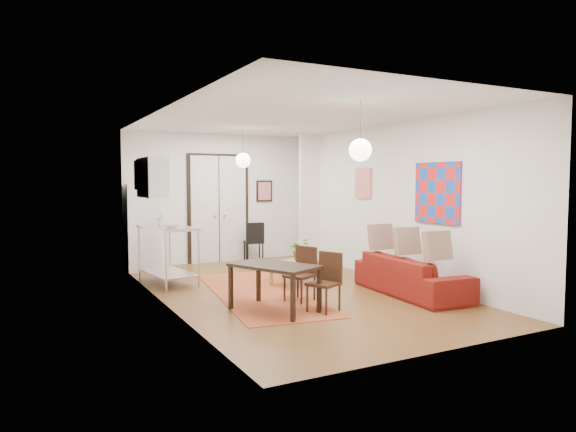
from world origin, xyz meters
name	(u,v)px	position (x,y,z in m)	size (l,w,h in m)	color
floor	(289,290)	(0.00, 0.00, 0.00)	(7.00, 7.00, 0.00)	brown
ceiling	(289,117)	(0.00, 0.00, 2.90)	(4.20, 7.00, 0.02)	white
wall_back	(218,198)	(0.00, 3.50, 1.45)	(4.20, 0.02, 2.90)	white
wall_front	(442,218)	(0.00, -3.50, 1.45)	(4.20, 0.02, 2.90)	white
wall_left	(164,208)	(-2.10, 0.00, 1.45)	(0.02, 7.00, 2.90)	white
wall_right	(390,202)	(2.10, 0.00, 1.45)	(0.02, 7.00, 2.90)	white
double_doors	(219,209)	(0.00, 3.46, 1.20)	(1.44, 0.06, 2.50)	white
stub_partition	(309,198)	(1.85, 2.55, 1.45)	(0.50, 0.10, 2.90)	white
wall_cabinet	(152,178)	(-1.92, 1.50, 1.90)	(0.35, 1.00, 0.70)	white
painting_popart	(437,193)	(2.08, -1.25, 1.65)	(0.05, 1.00, 1.00)	red
painting_abstract	(363,183)	(2.08, 0.80, 1.80)	(0.05, 0.50, 0.60)	white
poster_back	(264,191)	(1.15, 3.47, 1.60)	(0.40, 0.03, 0.50)	red
print_left	(138,175)	(-2.07, 2.00, 1.95)	(0.03, 0.44, 0.54)	#93623D
pendant_back	(243,160)	(0.00, 2.00, 2.25)	(0.30, 0.30, 0.80)	white
pendant_front	(360,150)	(0.00, -2.00, 2.25)	(0.30, 0.30, 0.80)	white
kilim_rug	(260,293)	(-0.52, 0.06, 0.00)	(1.43, 3.81, 0.01)	#C45431
sofa	(411,275)	(1.61, -1.18, 0.32)	(0.85, 2.17, 0.63)	maroon
coffee_table	(295,264)	(0.36, 0.49, 0.35)	(1.04, 0.81, 0.41)	#AC8251
potted_plant	(300,250)	(0.46, 0.49, 0.61)	(0.31, 0.36, 0.40)	#295D2A
kitchen_counter	(168,245)	(-1.67, 1.50, 0.69)	(0.86, 1.43, 1.04)	silver
bowl	(172,226)	(-1.67, 1.20, 1.07)	(0.24, 0.24, 0.06)	beige
soap_bottle	(161,219)	(-1.72, 1.75, 1.14)	(0.10, 0.10, 0.22)	teal
fridge	(143,227)	(-1.75, 3.15, 0.89)	(0.63, 0.63, 1.78)	white
dining_table	(274,270)	(-0.82, -1.11, 0.60)	(1.13, 1.39, 0.67)	black
dining_chair_near	(297,270)	(-0.22, -0.68, 0.48)	(0.52, 0.62, 0.83)	#392012
dining_chair_far	(321,277)	(-0.22, -1.38, 0.48)	(0.52, 0.62, 0.83)	#392012
black_side_chair	(252,238)	(0.72, 3.24, 0.53)	(0.49, 0.49, 0.90)	black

